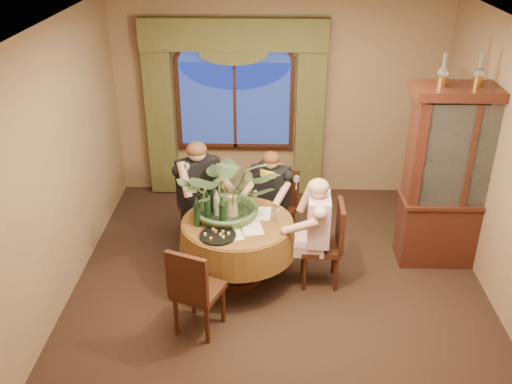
{
  "coord_description": "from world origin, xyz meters",
  "views": [
    {
      "loc": [
        -0.11,
        -5.06,
        3.78
      ],
      "look_at": [
        -0.25,
        0.22,
        1.1
      ],
      "focal_mm": 40.0,
      "sensor_mm": 36.0,
      "label": 1
    }
  ],
  "objects_px": {
    "dining_table": "(238,251)",
    "chair_back": "(200,208)",
    "person_back": "(198,196)",
    "wine_bottle_5": "(197,212)",
    "chair_back_right": "(275,210)",
    "stoneware_vase": "(232,207)",
    "centerpiece_plant": "(230,159)",
    "oil_lamp_center": "(480,70)",
    "person_pink": "(318,233)",
    "chair_front_left": "(199,288)",
    "wine_bottle_1": "(207,206)",
    "wine_bottle_0": "(216,204)",
    "china_cabinet": "(460,179)",
    "wine_bottle_4": "(213,200)",
    "wine_bottle_3": "(206,203)",
    "person_scarf": "(271,199)",
    "olive_bowl": "(244,220)",
    "wine_bottle_2": "(222,211)",
    "oil_lamp_left": "(443,70)",
    "chair_right": "(320,244)"
  },
  "relations": [
    {
      "from": "china_cabinet",
      "to": "oil_lamp_center",
      "type": "bearing_deg",
      "value": 0.0
    },
    {
      "from": "chair_back",
      "to": "person_pink",
      "type": "height_order",
      "value": "person_pink"
    },
    {
      "from": "chair_back_right",
      "to": "person_pink",
      "type": "distance_m",
      "value": 0.93
    },
    {
      "from": "chair_front_left",
      "to": "wine_bottle_3",
      "type": "height_order",
      "value": "wine_bottle_3"
    },
    {
      "from": "person_back",
      "to": "wine_bottle_5",
      "type": "height_order",
      "value": "person_back"
    },
    {
      "from": "chair_back_right",
      "to": "wine_bottle_4",
      "type": "relative_size",
      "value": 2.91
    },
    {
      "from": "oil_lamp_left",
      "to": "wine_bottle_4",
      "type": "height_order",
      "value": "oil_lamp_left"
    },
    {
      "from": "dining_table",
      "to": "chair_back",
      "type": "bearing_deg",
      "value": 122.67
    },
    {
      "from": "person_back",
      "to": "wine_bottle_5",
      "type": "xyz_separation_m",
      "value": [
        0.09,
        -0.78,
        0.22
      ]
    },
    {
      "from": "wine_bottle_0",
      "to": "centerpiece_plant",
      "type": "bearing_deg",
      "value": 23.11
    },
    {
      "from": "chair_right",
      "to": "stoneware_vase",
      "type": "xyz_separation_m",
      "value": [
        -0.96,
        0.1,
        0.4
      ]
    },
    {
      "from": "oil_lamp_center",
      "to": "person_back",
      "type": "relative_size",
      "value": 0.24
    },
    {
      "from": "wine_bottle_3",
      "to": "wine_bottle_4",
      "type": "bearing_deg",
      "value": 47.7
    },
    {
      "from": "person_pink",
      "to": "china_cabinet",
      "type": "bearing_deg",
      "value": -69.41
    },
    {
      "from": "china_cabinet",
      "to": "wine_bottle_5",
      "type": "bearing_deg",
      "value": -168.6
    },
    {
      "from": "oil_lamp_left",
      "to": "wine_bottle_3",
      "type": "bearing_deg",
      "value": -170.96
    },
    {
      "from": "wine_bottle_3",
      "to": "dining_table",
      "type": "bearing_deg",
      "value": -14.18
    },
    {
      "from": "chair_back",
      "to": "olive_bowl",
      "type": "bearing_deg",
      "value": 92.63
    },
    {
      "from": "dining_table",
      "to": "chair_right",
      "type": "xyz_separation_m",
      "value": [
        0.9,
        -0.01,
        0.1
      ]
    },
    {
      "from": "chair_front_left",
      "to": "olive_bowl",
      "type": "distance_m",
      "value": 0.95
    },
    {
      "from": "person_scarf",
      "to": "olive_bowl",
      "type": "height_order",
      "value": "person_scarf"
    },
    {
      "from": "china_cabinet",
      "to": "wine_bottle_1",
      "type": "distance_m",
      "value": 2.81
    },
    {
      "from": "wine_bottle_1",
      "to": "wine_bottle_0",
      "type": "bearing_deg",
      "value": 31.43
    },
    {
      "from": "wine_bottle_4",
      "to": "wine_bottle_5",
      "type": "bearing_deg",
      "value": -118.14
    },
    {
      "from": "chair_back_right",
      "to": "stoneware_vase",
      "type": "bearing_deg",
      "value": 83.45
    },
    {
      "from": "wine_bottle_4",
      "to": "wine_bottle_0",
      "type": "bearing_deg",
      "value": -66.07
    },
    {
      "from": "chair_back",
      "to": "person_scarf",
      "type": "distance_m",
      "value": 0.87
    },
    {
      "from": "oil_lamp_center",
      "to": "wine_bottle_5",
      "type": "distance_m",
      "value": 3.22
    },
    {
      "from": "person_back",
      "to": "centerpiece_plant",
      "type": "relative_size",
      "value": 1.16
    },
    {
      "from": "oil_lamp_center",
      "to": "chair_back",
      "type": "height_order",
      "value": "oil_lamp_center"
    },
    {
      "from": "wine_bottle_0",
      "to": "chair_back",
      "type": "bearing_deg",
      "value": 111.14
    },
    {
      "from": "person_scarf",
      "to": "wine_bottle_0",
      "type": "height_order",
      "value": "person_scarf"
    },
    {
      "from": "chair_front_left",
      "to": "olive_bowl",
      "type": "xyz_separation_m",
      "value": [
        0.4,
        0.81,
        0.29
      ]
    },
    {
      "from": "oil_lamp_center",
      "to": "chair_back",
      "type": "bearing_deg",
      "value": 174.16
    },
    {
      "from": "person_back",
      "to": "person_pink",
      "type": "bearing_deg",
      "value": 115.63
    },
    {
      "from": "oil_lamp_center",
      "to": "wine_bottle_4",
      "type": "height_order",
      "value": "oil_lamp_center"
    },
    {
      "from": "oil_lamp_center",
      "to": "olive_bowl",
      "type": "xyz_separation_m",
      "value": [
        -2.38,
        -0.5,
        -1.5
      ]
    },
    {
      "from": "stoneware_vase",
      "to": "oil_lamp_center",
      "type": "bearing_deg",
      "value": 8.74
    },
    {
      "from": "person_back",
      "to": "wine_bottle_1",
      "type": "height_order",
      "value": "person_back"
    },
    {
      "from": "wine_bottle_0",
      "to": "wine_bottle_2",
      "type": "distance_m",
      "value": 0.17
    },
    {
      "from": "person_scarf",
      "to": "wine_bottle_1",
      "type": "xyz_separation_m",
      "value": [
        -0.68,
        -0.74,
        0.29
      ]
    },
    {
      "from": "oil_lamp_center",
      "to": "person_pink",
      "type": "relative_size",
      "value": 0.27
    },
    {
      "from": "stoneware_vase",
      "to": "centerpiece_plant",
      "type": "xyz_separation_m",
      "value": [
        -0.02,
        0.05,
        0.54
      ]
    },
    {
      "from": "centerpiece_plant",
      "to": "wine_bottle_1",
      "type": "bearing_deg",
      "value": -153.5
    },
    {
      "from": "olive_bowl",
      "to": "wine_bottle_4",
      "type": "relative_size",
      "value": 0.48
    },
    {
      "from": "chair_front_left",
      "to": "chair_back_right",
      "type": "bearing_deg",
      "value": 86.84
    },
    {
      "from": "chair_back_right",
      "to": "person_back",
      "type": "distance_m",
      "value": 0.94
    },
    {
      "from": "oil_lamp_center",
      "to": "stoneware_vase",
      "type": "relative_size",
      "value": 1.35
    },
    {
      "from": "chair_front_left",
      "to": "wine_bottle_1",
      "type": "distance_m",
      "value": 0.95
    },
    {
      "from": "centerpiece_plant",
      "to": "oil_lamp_left",
      "type": "bearing_deg",
      "value": 8.84
    }
  ]
}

